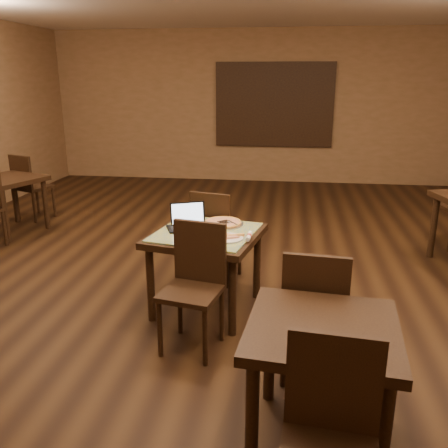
# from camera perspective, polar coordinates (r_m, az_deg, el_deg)

# --- Properties ---
(ground) EXTENTS (10.00, 10.00, 0.00)m
(ground) POSITION_cam_1_polar(r_m,az_deg,el_deg) (5.30, -1.82, -6.01)
(ground) COLOR black
(ground) RESTS_ON ground
(wall_back) EXTENTS (8.00, 0.02, 3.00)m
(wall_back) POSITION_cam_1_polar(r_m,az_deg,el_deg) (9.85, 3.06, 13.85)
(wall_back) COLOR #876245
(wall_back) RESTS_ON ground
(mural) EXTENTS (2.34, 0.05, 1.64)m
(mural) POSITION_cam_1_polar(r_m,az_deg,el_deg) (9.77, 6.05, 14.05)
(mural) COLOR #26568B
(mural) RESTS_ON wall_back
(tiled_table) EXTENTS (1.09, 1.09, 0.76)m
(tiled_table) POSITION_cam_1_polar(r_m,az_deg,el_deg) (4.31, -2.16, -2.21)
(tiled_table) COLOR black
(tiled_table) RESTS_ON ground
(chair_main_near) EXTENTS (0.52, 0.52, 1.01)m
(chair_main_near) POSITION_cam_1_polar(r_m,az_deg,el_deg) (3.78, -3.48, -6.58)
(chair_main_near) COLOR black
(chair_main_near) RESTS_ON ground
(chair_main_far) EXTENTS (0.52, 0.52, 0.99)m
(chair_main_far) POSITION_cam_1_polar(r_m,az_deg,el_deg) (4.92, -1.17, -0.91)
(chair_main_far) COLOR black
(chair_main_far) RESTS_ON ground
(laptop) EXTENTS (0.39, 0.37, 0.22)m
(laptop) POSITION_cam_1_polar(r_m,az_deg,el_deg) (4.39, -4.53, 0.34)
(laptop) COLOR black
(laptop) RESTS_ON tiled_table
(plate) EXTENTS (0.27, 0.27, 0.01)m
(plate) POSITION_cam_1_polar(r_m,az_deg,el_deg) (4.07, 0.44, -1.72)
(plate) COLOR white
(plate) RESTS_ON tiled_table
(pizza_slice) EXTENTS (0.28, 0.28, 0.02)m
(pizza_slice) POSITION_cam_1_polar(r_m,az_deg,el_deg) (4.07, 0.44, -1.51)
(pizza_slice) COLOR beige
(pizza_slice) RESTS_ON plate
(pizza_pan) EXTENTS (0.39, 0.39, 0.01)m
(pizza_pan) POSITION_cam_1_polar(r_m,az_deg,el_deg) (4.48, -0.14, 0.03)
(pizza_pan) COLOR silver
(pizza_pan) RESTS_ON tiled_table
(pizza_whole) EXTENTS (0.35, 0.35, 0.02)m
(pizza_whole) POSITION_cam_1_polar(r_m,az_deg,el_deg) (4.48, -0.14, 0.21)
(pizza_whole) COLOR beige
(pizza_whole) RESTS_ON pizza_pan
(spatula) EXTENTS (0.25, 0.27, 0.01)m
(spatula) POSITION_cam_1_polar(r_m,az_deg,el_deg) (4.45, 0.08, 0.23)
(spatula) COLOR silver
(spatula) RESTS_ON pizza_whole
(napkin_roll) EXTENTS (0.05, 0.19, 0.04)m
(napkin_roll) POSITION_cam_1_polar(r_m,az_deg,el_deg) (4.09, 3.02, -1.48)
(napkin_roll) COLOR white
(napkin_roll) RESTS_ON tiled_table
(other_table_b) EXTENTS (1.07, 1.07, 0.77)m
(other_table_b) POSITION_cam_1_polar(r_m,az_deg,el_deg) (7.20, -24.59, 4.07)
(other_table_b) COLOR black
(other_table_b) RESTS_ON ground
(other_table_b_chair_far) EXTENTS (0.56, 0.56, 1.00)m
(other_table_b_chair_far) POSITION_cam_1_polar(r_m,az_deg,el_deg) (7.72, -22.46, 4.55)
(other_table_b_chair_far) COLOR black
(other_table_b_chair_far) RESTS_ON ground
(other_table_c) EXTENTS (0.91, 0.91, 0.78)m
(other_table_c) POSITION_cam_1_polar(r_m,az_deg,el_deg) (2.81, 11.66, -14.19)
(other_table_c) COLOR black
(other_table_c) RESTS_ON ground
(other_table_c_chair_near) EXTENTS (0.48, 0.48, 1.01)m
(other_table_c_chair_near) POSITION_cam_1_polar(r_m,az_deg,el_deg) (2.38, 12.66, -23.25)
(other_table_c_chair_near) COLOR black
(other_table_c_chair_near) RESTS_ON ground
(other_table_c_chair_far) EXTENTS (0.48, 0.48, 1.01)m
(other_table_c_chair_far) POSITION_cam_1_polar(r_m,az_deg,el_deg) (3.36, 10.83, -10.10)
(other_table_c_chair_far) COLOR black
(other_table_c_chair_far) RESTS_ON ground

